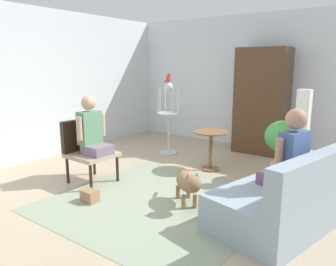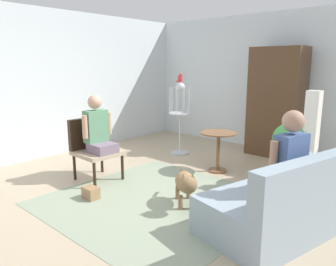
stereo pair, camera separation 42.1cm
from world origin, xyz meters
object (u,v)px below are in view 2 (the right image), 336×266
object	(u,v)px
couch	(289,202)
potted_plant	(291,145)
armchair	(93,144)
handbag	(91,193)
dog	(186,183)
person_on_couch	(287,159)
parrot	(180,78)
person_on_armchair	(98,129)
column_lamp	(310,141)
bird_cage_stand	(180,115)
round_end_table	(218,144)
armoire_cabinet	(276,102)

from	to	relation	value
couch	potted_plant	world-z (taller)	potted_plant
armchair	handbag	world-z (taller)	armchair
dog	person_on_couch	bearing A→B (deg)	14.32
person_on_couch	parrot	size ratio (longest dim) A/B	4.99
person_on_couch	person_on_armchair	size ratio (longest dim) A/B	1.04
armchair	person_on_armchair	size ratio (longest dim) A/B	1.10
armchair	dog	size ratio (longest dim) A/B	1.48
parrot	column_lamp	size ratio (longest dim) A/B	0.13
potted_plant	bird_cage_stand	bearing A→B (deg)	175.16
round_end_table	handbag	size ratio (longest dim) A/B	3.15
couch	round_end_table	distance (m)	2.00
dog	potted_plant	bearing A→B (deg)	69.31
parrot	potted_plant	size ratio (longest dim) A/B	0.19
bird_cage_stand	handbag	xyz separation A→B (m)	(0.57, -2.51, -0.71)
person_on_couch	handbag	bearing A→B (deg)	-156.92
handbag	potted_plant	bearing A→B (deg)	53.53
armchair	round_end_table	distance (m)	2.02
dog	bird_cage_stand	bearing A→B (deg)	131.65
armoire_cabinet	couch	bearing A→B (deg)	-62.72
column_lamp	potted_plant	bearing A→B (deg)	-172.83
bird_cage_stand	handbag	world-z (taller)	bird_cage_stand
round_end_table	armoire_cabinet	bearing A→B (deg)	81.23
armchair	bird_cage_stand	xyz separation A→B (m)	(0.10, 1.99, 0.24)
dog	armoire_cabinet	distance (m)	3.12
armchair	round_end_table	world-z (taller)	armchair
person_on_couch	armoire_cabinet	distance (m)	3.06
potted_plant	round_end_table	bearing A→B (deg)	-168.27
couch	dog	distance (m)	1.21
armoire_cabinet	handbag	distance (m)	3.90
person_on_armchair	potted_plant	bearing A→B (deg)	39.12
person_on_armchair	armoire_cabinet	size ratio (longest dim) A/B	0.41
armchair	parrot	world-z (taller)	parrot
round_end_table	bird_cage_stand	size ratio (longest dim) A/B	0.47
dog	parrot	bearing A→B (deg)	131.76
armchair	column_lamp	xyz separation A→B (m)	(2.64, 1.83, 0.15)
dog	column_lamp	size ratio (longest dim) A/B	0.45
person_on_couch	handbag	size ratio (longest dim) A/B	4.18
dog	parrot	distance (m)	2.76
person_on_armchair	handbag	size ratio (longest dim) A/B	4.01
armchair	round_end_table	xyz separation A→B (m)	(1.27, 1.57, -0.07)
person_on_couch	armoire_cabinet	xyz separation A→B (m)	(-1.35, 2.74, 0.25)
armoire_cabinet	handbag	xyz separation A→B (m)	(-0.86, -3.68, -0.96)
person_on_armchair	armoire_cabinet	xyz separation A→B (m)	(1.36, 3.16, 0.23)
person_on_couch	potted_plant	xyz separation A→B (m)	(-0.50, 1.38, -0.18)
couch	bird_cage_stand	size ratio (longest dim) A/B	1.39
couch	column_lamp	distance (m)	1.47
person_on_armchair	column_lamp	size ratio (longest dim) A/B	0.61
potted_plant	handbag	xyz separation A→B (m)	(-1.71, -2.32, -0.52)
person_on_couch	round_end_table	size ratio (longest dim) A/B	1.33
round_end_table	bird_cage_stand	xyz separation A→B (m)	(-1.18, 0.42, 0.31)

